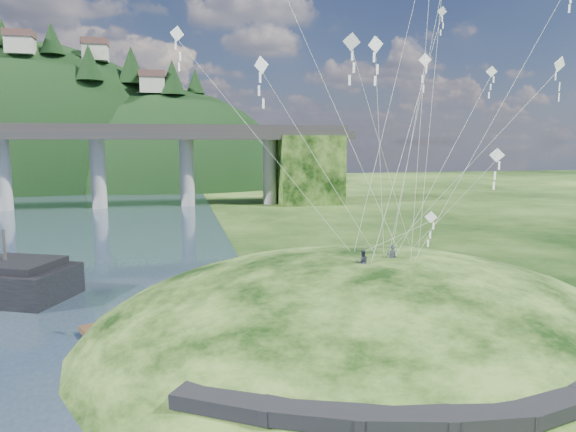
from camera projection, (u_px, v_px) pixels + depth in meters
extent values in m
plane|color=black|center=(240.00, 361.00, 27.88)|extent=(320.00, 320.00, 0.00)
ellipsoid|color=black|center=(365.00, 359.00, 31.73)|extent=(36.00, 32.00, 13.00)
cube|color=black|center=(226.00, 401.00, 19.54)|extent=(4.32, 3.62, 0.71)
cube|color=black|center=(313.00, 412.00, 18.57)|extent=(4.10, 2.97, 0.61)
cube|color=black|center=(402.00, 418.00, 18.25)|extent=(3.85, 2.37, 0.62)
cube|color=black|center=(485.00, 416.00, 18.45)|extent=(3.62, 1.83, 0.66)
cube|color=black|center=(553.00, 404.00, 19.28)|extent=(3.82, 2.27, 0.68)
cylinder|color=gray|center=(3.00, 173.00, 87.80)|extent=(2.60, 2.60, 13.00)
cylinder|color=gray|center=(98.00, 172.00, 91.10)|extent=(2.60, 2.60, 13.00)
cylinder|color=gray|center=(187.00, 171.00, 94.40)|extent=(2.60, 2.60, 13.00)
cylinder|color=gray|center=(270.00, 170.00, 97.69)|extent=(2.60, 2.60, 13.00)
cube|color=black|center=(308.00, 170.00, 99.29)|extent=(12.00, 11.00, 13.00)
ellipsoid|color=black|center=(40.00, 207.00, 142.02)|extent=(96.00, 68.00, 88.00)
ellipsoid|color=black|center=(170.00, 221.00, 142.30)|extent=(76.00, 56.00, 72.00)
cone|color=black|center=(2.00, 33.00, 123.59)|extent=(4.97, 4.97, 6.54)
cone|color=black|center=(52.00, 38.00, 124.24)|extent=(5.83, 5.83, 7.67)
cone|color=black|center=(89.00, 62.00, 122.23)|extent=(6.47, 6.47, 8.51)
cone|color=black|center=(131.00, 65.00, 130.77)|extent=(7.13, 7.13, 9.38)
cone|color=black|center=(172.00, 77.00, 128.61)|extent=(6.56, 6.56, 8.63)
cone|color=black|center=(195.00, 81.00, 135.30)|extent=(4.88, 4.88, 6.42)
cube|color=beige|center=(20.00, 46.00, 121.21)|extent=(6.00, 5.00, 4.00)
cube|color=brown|center=(19.00, 34.00, 120.82)|extent=(6.40, 5.40, 1.60)
cube|color=beige|center=(96.00, 53.00, 130.42)|extent=(6.00, 5.00, 4.00)
cube|color=brown|center=(95.00, 42.00, 130.04)|extent=(6.40, 5.40, 1.60)
cube|color=beige|center=(153.00, 85.00, 128.79)|extent=(6.00, 5.00, 4.00)
cube|color=brown|center=(152.00, 74.00, 128.41)|extent=(6.40, 5.40, 1.60)
cube|color=black|center=(16.00, 264.00, 38.40)|extent=(7.04, 6.57, 0.56)
cylinder|color=#2D2B2B|center=(4.00, 248.00, 38.41)|extent=(0.22, 0.22, 2.81)
cube|color=#382517|center=(189.00, 311.00, 34.77)|extent=(13.49, 7.77, 0.35)
cylinder|color=#382517|center=(100.00, 334.00, 31.26)|extent=(0.30, 0.30, 0.99)
cylinder|color=#382517|center=(147.00, 324.00, 33.03)|extent=(0.30, 0.30, 0.99)
cylinder|color=#382517|center=(189.00, 314.00, 34.81)|extent=(0.30, 0.30, 0.99)
cylinder|color=#382517|center=(227.00, 306.00, 36.58)|extent=(0.30, 0.30, 0.99)
cylinder|color=#382517|center=(261.00, 298.00, 38.35)|extent=(0.30, 0.30, 0.99)
imported|color=#292C36|center=(392.00, 244.00, 30.46)|extent=(0.62, 0.46, 1.57)
imported|color=#292C36|center=(363.00, 250.00, 29.22)|extent=(0.75, 0.60, 1.48)
cube|color=white|center=(560.00, 64.00, 23.22)|extent=(0.68, 0.21, 0.68)
cube|color=white|center=(559.00, 75.00, 23.29)|extent=(0.09, 0.06, 0.40)
cube|color=white|center=(558.00, 86.00, 23.36)|extent=(0.09, 0.06, 0.40)
cube|color=white|center=(557.00, 98.00, 23.43)|extent=(0.09, 0.06, 0.40)
cube|color=white|center=(431.00, 217.00, 27.70)|extent=(0.61, 0.34, 0.67)
cube|color=white|center=(431.00, 226.00, 27.76)|extent=(0.09, 0.04, 0.39)
cube|color=white|center=(430.00, 234.00, 27.83)|extent=(0.09, 0.04, 0.39)
cube|color=white|center=(430.00, 243.00, 27.90)|extent=(0.09, 0.04, 0.39)
cube|color=white|center=(425.00, 60.00, 29.03)|extent=(0.55, 0.56, 0.73)
cube|color=white|center=(425.00, 70.00, 29.11)|extent=(0.09, 0.06, 0.43)
cube|color=white|center=(424.00, 79.00, 29.18)|extent=(0.09, 0.06, 0.43)
cube|color=white|center=(424.00, 89.00, 29.26)|extent=(0.09, 0.06, 0.43)
cube|color=white|center=(442.00, 11.00, 39.49)|extent=(0.75, 0.27, 0.73)
cube|color=white|center=(442.00, 19.00, 39.56)|extent=(0.10, 0.04, 0.44)
cube|color=white|center=(441.00, 26.00, 39.64)|extent=(0.10, 0.04, 0.44)
cube|color=white|center=(441.00, 33.00, 39.72)|extent=(0.10, 0.04, 0.44)
cube|color=white|center=(497.00, 155.00, 28.40)|extent=(0.70, 0.47, 0.80)
cube|color=white|center=(496.00, 165.00, 28.48)|extent=(0.10, 0.06, 0.47)
cube|color=white|center=(496.00, 176.00, 28.56)|extent=(0.10, 0.06, 0.47)
cube|color=white|center=(495.00, 186.00, 28.64)|extent=(0.10, 0.06, 0.47)
cube|color=white|center=(492.00, 72.00, 34.31)|extent=(0.67, 0.36, 0.71)
cube|color=white|center=(491.00, 79.00, 34.38)|extent=(0.10, 0.04, 0.42)
cube|color=white|center=(491.00, 87.00, 34.46)|extent=(0.10, 0.04, 0.42)
cube|color=white|center=(490.00, 95.00, 34.53)|extent=(0.10, 0.04, 0.42)
cube|color=white|center=(352.00, 42.00, 22.49)|extent=(0.77, 0.30, 0.75)
cube|color=white|center=(351.00, 55.00, 22.57)|extent=(0.10, 0.03, 0.45)
cube|color=white|center=(351.00, 68.00, 22.65)|extent=(0.10, 0.03, 0.45)
cube|color=white|center=(351.00, 81.00, 22.73)|extent=(0.10, 0.03, 0.45)
cube|color=white|center=(177.00, 34.00, 27.37)|extent=(0.75, 0.39, 0.80)
cube|color=white|center=(177.00, 45.00, 27.45)|extent=(0.10, 0.08, 0.47)
cube|color=white|center=(178.00, 56.00, 27.53)|extent=(0.10, 0.08, 0.47)
cube|color=white|center=(178.00, 67.00, 27.61)|extent=(0.10, 0.08, 0.47)
cube|color=white|center=(568.00, 9.00, 27.67)|extent=(0.10, 0.06, 0.44)
cube|color=white|center=(261.00, 65.00, 24.51)|extent=(0.59, 0.65, 0.83)
cube|color=white|center=(261.00, 78.00, 24.59)|extent=(0.10, 0.08, 0.49)
cube|color=white|center=(262.00, 91.00, 24.68)|extent=(0.10, 0.08, 0.49)
cube|color=white|center=(262.00, 103.00, 24.76)|extent=(0.10, 0.08, 0.49)
cube|color=white|center=(376.00, 45.00, 25.89)|extent=(0.57, 0.68, 0.83)
cube|color=white|center=(375.00, 57.00, 25.98)|extent=(0.10, 0.08, 0.49)
cube|color=white|center=(375.00, 69.00, 26.06)|extent=(0.10, 0.08, 0.49)
cube|color=white|center=(375.00, 81.00, 26.15)|extent=(0.10, 0.08, 0.49)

